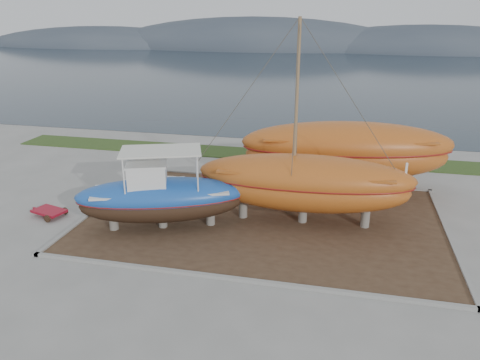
% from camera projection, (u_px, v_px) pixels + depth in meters
% --- Properties ---
extents(ground, '(140.00, 140.00, 0.00)m').
position_uv_depth(ground, '(247.00, 256.00, 20.81)').
color(ground, gray).
rests_on(ground, ground).
extents(dirt_patch, '(18.00, 12.00, 0.06)m').
position_uv_depth(dirt_patch, '(263.00, 219.00, 24.46)').
color(dirt_patch, '#422D1E').
rests_on(dirt_patch, ground).
extents(curb_frame, '(18.60, 12.60, 0.15)m').
position_uv_depth(curb_frame, '(263.00, 218.00, 24.45)').
color(curb_frame, gray).
rests_on(curb_frame, ground).
extents(grass_strip, '(44.00, 3.00, 0.08)m').
position_uv_depth(grass_strip, '(290.00, 156.00, 35.00)').
color(grass_strip, '#284219').
rests_on(grass_strip, ground).
extents(sea, '(260.00, 100.00, 0.04)m').
position_uv_depth(sea, '(328.00, 72.00, 84.99)').
color(sea, '#192732').
rests_on(sea, ground).
extents(mountain_ridge, '(200.00, 36.00, 20.00)m').
position_uv_depth(mountain_ridge, '(337.00, 49.00, 135.42)').
color(mountain_ridge, '#333D49').
rests_on(mountain_ridge, ground).
extents(blue_caique, '(8.70, 5.25, 4.00)m').
position_uv_depth(blue_caique, '(161.00, 189.00, 22.83)').
color(blue_caique, '#1D54B4').
rests_on(blue_caique, dirt_patch).
extents(white_dinghy, '(4.72, 3.20, 1.33)m').
position_uv_depth(white_dinghy, '(155.00, 189.00, 26.60)').
color(white_dinghy, silver).
rests_on(white_dinghy, dirt_patch).
extents(orange_sailboat, '(10.88, 3.53, 9.99)m').
position_uv_depth(orange_sailboat, '(307.00, 127.00, 22.38)').
color(orange_sailboat, '#A9521A').
rests_on(orange_sailboat, dirt_patch).
extents(orange_bare_hull, '(12.79, 5.57, 4.05)m').
position_uv_depth(orange_bare_hull, '(346.00, 158.00, 27.74)').
color(orange_bare_hull, '#A9521A').
rests_on(orange_bare_hull, dirt_patch).
extents(red_trailer, '(2.78, 1.92, 0.36)m').
position_uv_depth(red_trailer, '(49.00, 213.00, 24.79)').
color(red_trailer, maroon).
rests_on(red_trailer, ground).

